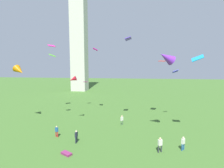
# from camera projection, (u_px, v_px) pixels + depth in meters

# --- Properties ---
(monument_obelisk) EXTENTS (5.56, 5.56, 51.33)m
(monument_obelisk) POSITION_uv_depth(u_px,v_px,m) (79.00, 24.00, 63.65)
(monument_obelisk) COLOR beige
(monument_obelisk) RESTS_ON ground_plane
(person_0) EXTENTS (0.28, 0.50, 1.61)m
(person_0) POSITION_uv_depth(u_px,v_px,m) (76.00, 136.00, 21.18)
(person_0) COLOR #1E2333
(person_0) RESTS_ON ground_plane
(person_1) EXTENTS (0.53, 0.45, 1.75)m
(person_1) POSITION_uv_depth(u_px,v_px,m) (160.00, 144.00, 18.82)
(person_1) COLOR #2D3338
(person_1) RESTS_ON ground_plane
(person_2) EXTENTS (0.47, 0.48, 1.64)m
(person_2) POSITION_uv_depth(u_px,v_px,m) (122.00, 120.00, 27.48)
(person_2) COLOR #51754C
(person_2) RESTS_ON ground_plane
(person_3) EXTENTS (0.48, 0.47, 1.64)m
(person_3) POSITION_uv_depth(u_px,v_px,m) (183.00, 143.00, 19.30)
(person_3) COLOR #235693
(person_3) RESTS_ON ground_plane
(person_4) EXTENTS (0.47, 0.39, 1.56)m
(person_4) POSITION_uv_depth(u_px,v_px,m) (57.00, 131.00, 22.95)
(person_4) COLOR red
(person_4) RESTS_ON ground_plane
(kite_flying_0) EXTENTS (0.98, 0.83, 0.67)m
(kite_flying_0) POSITION_uv_depth(u_px,v_px,m) (175.00, 71.00, 29.01)
(kite_flying_0) COLOR #4137EB
(kite_flying_1) EXTENTS (1.20, 1.28, 0.58)m
(kite_flying_1) POSITION_uv_depth(u_px,v_px,m) (52.00, 55.00, 28.25)
(kite_flying_1) COLOR #4FCA16
(kite_flying_2) EXTENTS (2.58, 2.08, 2.01)m
(kite_flying_2) POSITION_uv_depth(u_px,v_px,m) (166.00, 57.00, 21.40)
(kite_flying_2) COLOR purple
(kite_flying_3) EXTENTS (1.56, 1.86, 0.25)m
(kite_flying_3) POSITION_uv_depth(u_px,v_px,m) (162.00, 61.00, 29.98)
(kite_flying_3) COLOR #B7332D
(kite_flying_4) EXTENTS (1.42, 0.99, 1.13)m
(kite_flying_4) POSITION_uv_depth(u_px,v_px,m) (73.00, 79.00, 27.32)
(kite_flying_4) COLOR red
(kite_flying_5) EXTENTS (2.52, 2.06, 1.92)m
(kite_flying_5) POSITION_uv_depth(u_px,v_px,m) (19.00, 71.00, 27.73)
(kite_flying_5) COLOR #BC6A06
(kite_flying_6) EXTENTS (1.58, 1.66, 0.53)m
(kite_flying_6) POSITION_uv_depth(u_px,v_px,m) (52.00, 46.00, 33.16)
(kite_flying_6) COLOR #D52389
(kite_flying_7) EXTENTS (1.20, 1.24, 0.31)m
(kite_flying_7) POSITION_uv_depth(u_px,v_px,m) (86.00, 82.00, 39.31)
(kite_flying_7) COLOR #B62084
(kite_flying_8) EXTENTS (1.45, 1.43, 1.04)m
(kite_flying_8) POSITION_uv_depth(u_px,v_px,m) (198.00, 58.00, 21.47)
(kite_flying_8) COLOR #1B95E9
(kite_flying_9) EXTENTS (1.08, 1.47, 0.56)m
(kite_flying_9) POSITION_uv_depth(u_px,v_px,m) (128.00, 39.00, 26.37)
(kite_flying_9) COLOR #6437E8
(kite_flying_10) EXTENTS (1.14, 1.48, 0.55)m
(kite_flying_10) POSITION_uv_depth(u_px,v_px,m) (95.00, 49.00, 32.05)
(kite_flying_10) COLOR #E407B1
(kite_bundle_0) EXTENTS (1.39, 1.13, 0.23)m
(kite_bundle_0) POSITION_uv_depth(u_px,v_px,m) (66.00, 154.00, 18.44)
(kite_bundle_0) COLOR #7B2759
(kite_bundle_0) RESTS_ON ground_plane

